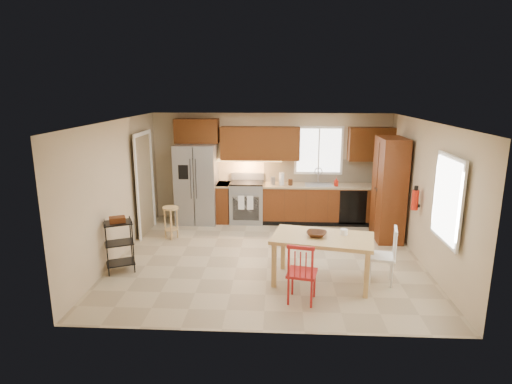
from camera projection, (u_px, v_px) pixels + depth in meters
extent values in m
plane|color=tan|center=(268.00, 258.00, 7.90)|extent=(5.50, 5.50, 0.00)
cube|color=silver|center=(269.00, 121.00, 7.31)|extent=(5.50, 5.00, 0.02)
cube|color=#CCB793|center=(271.00, 167.00, 10.03)|extent=(5.50, 0.02, 2.50)
cube|color=#CCB793|center=(263.00, 241.00, 5.18)|extent=(5.50, 0.02, 2.50)
cube|color=#CCB793|center=(117.00, 190.00, 7.75)|extent=(0.02, 5.00, 2.50)
cube|color=#CCB793|center=(426.00, 194.00, 7.47)|extent=(0.02, 5.00, 2.50)
cube|color=gray|center=(197.00, 184.00, 9.84)|extent=(0.92, 0.75, 1.82)
cube|color=gray|center=(247.00, 203.00, 9.94)|extent=(0.76, 0.63, 0.92)
cube|color=#642C12|center=(223.00, 202.00, 9.99)|extent=(0.30, 0.60, 0.90)
cube|color=#642C12|center=(326.00, 204.00, 9.86)|extent=(2.92, 0.60, 0.90)
cube|color=black|center=(353.00, 208.00, 9.55)|extent=(0.60, 0.02, 0.78)
cube|color=beige|center=(326.00, 171.00, 9.97)|extent=(2.92, 0.03, 0.55)
cube|color=#532C0D|center=(197.00, 131.00, 9.75)|extent=(1.00, 0.35, 0.55)
cube|color=#532C0D|center=(260.00, 143.00, 9.74)|extent=(1.80, 0.35, 0.75)
cube|color=#532C0D|center=(371.00, 144.00, 9.61)|extent=(1.00, 0.35, 0.75)
cube|color=white|center=(319.00, 150.00, 9.86)|extent=(1.12, 0.04, 1.12)
cube|color=gray|center=(319.00, 186.00, 9.78)|extent=(0.62, 0.46, 0.16)
cube|color=#FFBF66|center=(247.00, 161.00, 9.82)|extent=(1.60, 0.30, 0.01)
imported|color=red|center=(336.00, 182.00, 9.63)|extent=(0.09, 0.09, 0.19)
cylinder|color=white|center=(282.00, 179.00, 9.73)|extent=(0.12, 0.12, 0.28)
cylinder|color=gray|center=(273.00, 181.00, 9.75)|extent=(0.11, 0.11, 0.18)
cylinder|color=#492513|center=(290.00, 182.00, 9.71)|extent=(0.10, 0.10, 0.14)
cube|color=#642C12|center=(389.00, 189.00, 8.69)|extent=(0.50, 0.95, 2.10)
cylinder|color=red|center=(415.00, 200.00, 7.65)|extent=(0.12, 0.12, 0.36)
cube|color=white|center=(448.00, 200.00, 6.31)|extent=(0.04, 1.02, 1.32)
cube|color=#8C7A59|center=(144.00, 185.00, 9.05)|extent=(0.04, 0.95, 2.10)
imported|color=#492513|center=(316.00, 237.00, 6.74)|extent=(0.38, 0.38, 0.08)
cylinder|color=white|center=(344.00, 233.00, 6.80)|extent=(0.14, 0.14, 0.13)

